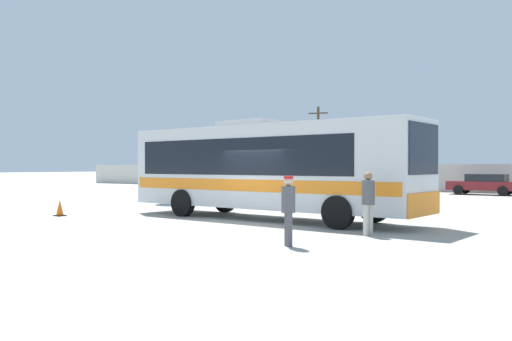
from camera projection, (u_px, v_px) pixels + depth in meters
ground_plane at (366, 205)px, 26.83m from camera, size 300.00×300.00×0.00m
perimeter_wall at (449, 178)px, 40.17m from camera, size 80.00×0.30×2.11m
coach_bus_silver_orange at (265, 166)px, 19.70m from camera, size 11.88×3.44×3.65m
attendant_by_bus_door at (368, 200)px, 14.92m from camera, size 0.47×0.47×1.78m
passenger_waiting_on_apron at (288, 206)px, 12.91m from camera, size 0.48×0.48×1.70m
vendor_umbrella_near_gate_blue at (176, 170)px, 27.58m from camera, size 2.44×2.44×2.12m
parked_car_leftmost_grey at (317, 181)px, 42.45m from camera, size 4.22×2.07×1.40m
parked_car_second_silver at (391, 182)px, 39.01m from camera, size 4.59×2.22×1.41m
parked_car_third_maroon at (484, 184)px, 36.31m from camera, size 4.58×2.10×1.41m
utility_pole_near at (318, 145)px, 49.83m from camera, size 1.77×0.59×7.49m
roadside_tree_left at (252, 152)px, 53.91m from camera, size 3.46×3.46×4.90m
roadside_tree_midleft at (351, 141)px, 47.32m from camera, size 4.20×4.20×6.01m
traffic_cone_on_apron at (60, 208)px, 20.81m from camera, size 0.36×0.36×0.64m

